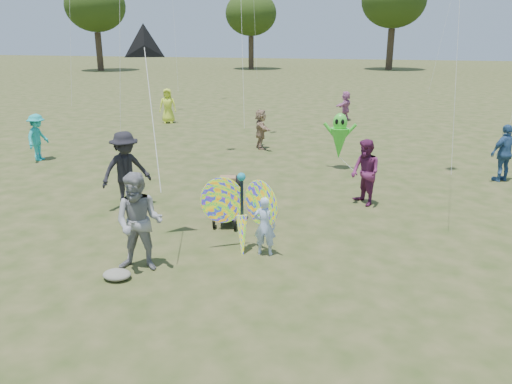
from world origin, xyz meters
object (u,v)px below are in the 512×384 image
at_px(alien_kite, 339,138).
at_px(crowd_e, 365,173).
at_px(crowd_g, 168,106).
at_px(crowd_b, 126,170).
at_px(child_girl, 265,226).
at_px(adult_man, 139,222).
at_px(butterfly_kite, 242,212).
at_px(crowd_i, 38,137).
at_px(jogging_stroller, 230,196).
at_px(crowd_d, 261,129).
at_px(crowd_j, 345,106).
at_px(crowd_c, 505,153).

bearing_deg(alien_kite, crowd_e, -73.87).
distance_m(crowd_g, alien_kite, 10.77).
bearing_deg(crowd_b, child_girl, -74.19).
relative_size(adult_man, butterfly_kite, 1.01).
bearing_deg(alien_kite, crowd_i, -171.80).
relative_size(crowd_e, jogging_stroller, 1.45).
height_order(crowd_g, crowd_i, crowd_g).
bearing_deg(crowd_d, adult_man, 154.84).
bearing_deg(crowd_g, crowd_b, -87.77).
bearing_deg(adult_man, crowd_j, 73.60).
relative_size(jogging_stroller, alien_kite, 0.64).
distance_m(crowd_c, crowd_e, 4.84).
bearing_deg(alien_kite, crowd_d, 144.44).
distance_m(adult_man, crowd_b, 3.53).
distance_m(crowd_i, alien_kite, 9.84).
height_order(crowd_b, crowd_i, crowd_b).
bearing_deg(crowd_b, crowd_i, 96.54).
distance_m(adult_man, crowd_e, 5.89).
relative_size(crowd_c, crowd_g, 1.01).
height_order(crowd_b, jogging_stroller, crowd_b).
height_order(crowd_d, crowd_i, crowd_i).
bearing_deg(child_girl, adult_man, 26.67).
bearing_deg(crowd_j, alien_kite, 24.14).
xyz_separation_m(crowd_e, crowd_g, (-9.58, 9.75, -0.01)).
height_order(crowd_c, crowd_e, crowd_c).
bearing_deg(crowd_c, alien_kite, -37.53).
relative_size(crowd_b, crowd_c, 1.14).
bearing_deg(alien_kite, child_girl, -96.02).
distance_m(crowd_e, butterfly_kite, 4.03).
bearing_deg(alien_kite, crowd_c, -2.37).
bearing_deg(jogging_stroller, crowd_j, 68.39).
bearing_deg(crowd_j, crowd_c, 49.87).
xyz_separation_m(child_girl, crowd_g, (-7.91, 13.22, 0.23)).
bearing_deg(crowd_e, crowd_d, -179.80).
bearing_deg(crowd_e, crowd_b, -109.28).
relative_size(adult_man, crowd_i, 1.16).
bearing_deg(crowd_g, crowd_c, -43.91).
height_order(crowd_e, alien_kite, alien_kite).
bearing_deg(crowd_g, adult_man, -84.91).
distance_m(crowd_c, crowd_g, 14.86).
distance_m(crowd_c, crowd_d, 8.06).
height_order(child_girl, adult_man, adult_man).
distance_m(crowd_e, crowd_j, 12.53).
xyz_separation_m(butterfly_kite, alien_kite, (1.18, 6.72, 0.18)).
bearing_deg(child_girl, crowd_c, -133.35).
xyz_separation_m(crowd_b, crowd_c, (9.24, 4.76, -0.11)).
height_order(crowd_c, crowd_d, crowd_c).
bearing_deg(jogging_stroller, crowd_i, 136.95).
distance_m(crowd_d, crowd_j, 7.38).
height_order(crowd_j, butterfly_kite, butterfly_kite).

